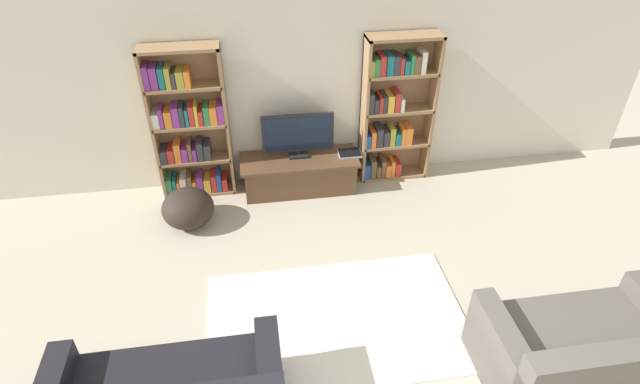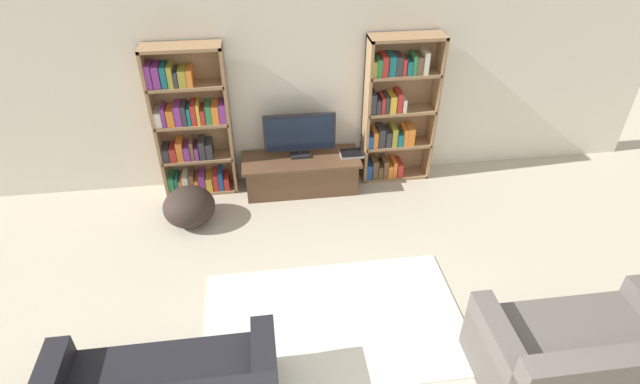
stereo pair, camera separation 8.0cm
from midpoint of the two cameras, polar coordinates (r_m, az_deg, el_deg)
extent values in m
cube|color=silver|center=(6.07, -2.11, 12.51)|extent=(8.80, 0.06, 2.60)
cube|color=#93704C|center=(6.13, -18.85, 6.98)|extent=(0.04, 0.30, 1.87)
cube|color=#93704C|center=(6.02, -10.95, 7.81)|extent=(0.04, 0.30, 1.87)
cube|color=#93704C|center=(6.18, -14.86, 7.98)|extent=(0.88, 0.04, 1.87)
cube|color=#93704C|center=(5.71, -16.36, 15.53)|extent=(0.88, 0.30, 0.04)
cube|color=#93704C|center=(6.52, -13.74, 0.31)|extent=(0.84, 0.30, 0.04)
cube|color=#2D7F47|center=(6.49, -17.11, 0.92)|extent=(0.07, 0.24, 0.23)
cube|color=#196B75|center=(6.48, -16.54, 0.92)|extent=(0.04, 0.24, 0.22)
cube|color=orange|center=(6.49, -16.12, 0.82)|extent=(0.04, 0.24, 0.18)
cube|color=silver|center=(6.46, -15.61, 1.05)|extent=(0.08, 0.24, 0.23)
cube|color=brown|center=(6.45, -14.96, 1.19)|extent=(0.06, 0.24, 0.25)
cube|color=orange|center=(6.46, -14.41, 0.93)|extent=(0.05, 0.24, 0.17)
cube|color=#7F338C|center=(6.44, -13.84, 1.21)|extent=(0.07, 0.24, 0.23)
cube|color=gold|center=(6.44, -13.06, 1.10)|extent=(0.08, 0.24, 0.18)
cube|color=#B72D28|center=(6.42, -12.37, 1.33)|extent=(0.06, 0.24, 0.23)
cube|color=#234C99|center=(6.41, -11.81, 1.46)|extent=(0.05, 0.24, 0.25)
cube|color=#B72D28|center=(6.43, -11.17, 1.22)|extent=(0.06, 0.24, 0.17)
cube|color=#93704C|center=(6.28, -14.32, 3.80)|extent=(0.84, 0.30, 0.04)
cube|color=#333338|center=(6.27, -17.74, 4.19)|extent=(0.08, 0.24, 0.17)
cube|color=#B72D28|center=(6.25, -16.96, 4.29)|extent=(0.08, 0.24, 0.17)
cube|color=orange|center=(6.22, -16.27, 4.65)|extent=(0.07, 0.24, 0.24)
cube|color=#7F338C|center=(6.22, -15.51, 4.46)|extent=(0.07, 0.24, 0.18)
cube|color=brown|center=(6.20, -14.97, 4.76)|extent=(0.04, 0.24, 0.24)
cube|color=#7F338C|center=(6.21, -14.46, 4.50)|extent=(0.05, 0.24, 0.16)
cube|color=#333338|center=(6.19, -13.87, 4.85)|extent=(0.07, 0.24, 0.23)
cube|color=#333338|center=(6.19, -13.10, 4.78)|extent=(0.08, 0.24, 0.20)
cube|color=#93704C|center=(6.05, -14.96, 7.56)|extent=(0.84, 0.30, 0.04)
cube|color=silver|center=(6.05, -18.55, 8.01)|extent=(0.08, 0.24, 0.18)
cube|color=#7F338C|center=(6.02, -17.99, 8.30)|extent=(0.04, 0.24, 0.23)
cube|color=orange|center=(6.02, -17.28, 8.25)|extent=(0.08, 0.24, 0.20)
cube|color=#7F338C|center=(6.00, -16.50, 8.52)|extent=(0.07, 0.24, 0.24)
cube|color=#333338|center=(5.99, -15.85, 8.59)|extent=(0.05, 0.24, 0.24)
cube|color=#196B75|center=(5.99, -15.31, 8.50)|extent=(0.04, 0.24, 0.21)
cube|color=#B72D28|center=(5.97, -14.83, 8.72)|extent=(0.06, 0.24, 0.24)
cube|color=gold|center=(5.97, -14.32, 8.80)|extent=(0.04, 0.24, 0.25)
cube|color=#B72D28|center=(5.98, -13.81, 8.53)|extent=(0.05, 0.24, 0.18)
cube|color=#2D7F47|center=(5.96, -13.21, 8.80)|extent=(0.06, 0.24, 0.22)
cube|color=orange|center=(5.96, -12.47, 8.84)|extent=(0.08, 0.24, 0.22)
cube|color=#7F338C|center=(5.95, -11.68, 8.99)|extent=(0.07, 0.24, 0.23)
cube|color=#93704C|center=(5.86, -15.66, 11.59)|extent=(0.84, 0.30, 0.04)
cube|color=#7F338C|center=(5.85, -19.56, 12.40)|extent=(0.06, 0.24, 0.26)
cube|color=#7F338C|center=(5.84, -18.78, 12.45)|extent=(0.08, 0.24, 0.25)
cube|color=#196B75|center=(5.82, -18.00, 12.51)|extent=(0.06, 0.24, 0.24)
cube|color=#9E9333|center=(5.81, -17.34, 12.58)|extent=(0.06, 0.24, 0.24)
cube|color=#333338|center=(5.82, -16.74, 12.37)|extent=(0.04, 0.24, 0.18)
cube|color=#9E9333|center=(5.80, -16.06, 12.52)|extent=(0.08, 0.24, 0.19)
cube|color=orange|center=(5.80, -15.29, 12.61)|extent=(0.06, 0.24, 0.19)
cube|color=#93704C|center=(6.16, 4.70, 9.00)|extent=(0.04, 0.30, 1.87)
cube|color=#93704C|center=(6.39, 12.16, 9.34)|extent=(0.04, 0.30, 1.87)
cube|color=#93704C|center=(6.38, 8.17, 9.71)|extent=(0.88, 0.04, 1.87)
cube|color=#93704C|center=(5.92, 9.29, 17.15)|extent=(0.88, 0.30, 0.04)
cube|color=#93704C|center=(6.71, 7.83, 2.17)|extent=(0.84, 0.30, 0.04)
cube|color=#234C99|center=(6.55, 4.88, 2.72)|extent=(0.08, 0.24, 0.20)
cube|color=brown|center=(6.55, 5.59, 2.97)|extent=(0.07, 0.24, 0.26)
cube|color=brown|center=(6.59, 6.17, 2.70)|extent=(0.06, 0.24, 0.17)
cube|color=brown|center=(6.59, 6.73, 3.02)|extent=(0.06, 0.24, 0.25)
cube|color=orange|center=(6.62, 7.27, 2.79)|extent=(0.07, 0.24, 0.17)
cube|color=orange|center=(6.63, 7.79, 3.02)|extent=(0.04, 0.24, 0.22)
cube|color=#B72D28|center=(6.65, 8.34, 2.91)|extent=(0.08, 0.24, 0.18)
cube|color=#93704C|center=(6.47, 8.15, 5.62)|extent=(0.84, 0.30, 0.04)
cube|color=#234C99|center=(6.32, 5.01, 6.12)|extent=(0.06, 0.24, 0.16)
cube|color=orange|center=(6.32, 5.60, 6.35)|extent=(0.06, 0.24, 0.21)
cube|color=#333338|center=(6.33, 6.30, 6.53)|extent=(0.08, 0.24, 0.25)
cube|color=#333338|center=(6.36, 7.03, 6.40)|extent=(0.07, 0.24, 0.20)
cube|color=#9E9333|center=(6.37, 7.72, 6.61)|extent=(0.06, 0.24, 0.24)
cube|color=#196B75|center=(6.41, 8.34, 6.32)|extent=(0.07, 0.24, 0.16)
cube|color=orange|center=(6.42, 8.93, 6.61)|extent=(0.05, 0.24, 0.23)
cube|color=orange|center=(6.43, 9.54, 6.67)|extent=(0.08, 0.24, 0.23)
cube|color=#93704C|center=(6.25, 8.51, 9.34)|extent=(0.84, 0.30, 0.04)
cube|color=#333338|center=(6.09, 5.29, 10.31)|extent=(0.07, 0.24, 0.25)
cube|color=#333338|center=(6.12, 5.90, 10.04)|extent=(0.05, 0.24, 0.18)
cube|color=#B72D28|center=(6.13, 6.41, 10.16)|extent=(0.04, 0.24, 0.20)
cube|color=#333338|center=(6.14, 6.86, 10.21)|extent=(0.04, 0.24, 0.21)
cube|color=gold|center=(6.15, 7.50, 10.26)|extent=(0.08, 0.24, 0.21)
cube|color=#B72D28|center=(6.17, 8.25, 10.42)|extent=(0.06, 0.24, 0.24)
cube|color=silver|center=(6.20, 8.80, 10.10)|extent=(0.05, 0.24, 0.16)
cube|color=#93704C|center=(6.07, 8.90, 13.30)|extent=(0.84, 0.30, 0.04)
cube|color=#9E9333|center=(5.91, 5.41, 14.11)|extent=(0.05, 0.24, 0.18)
cube|color=#2D7F47|center=(5.92, 5.95, 14.22)|extent=(0.06, 0.24, 0.20)
cube|color=#B72D28|center=(5.93, 6.59, 14.37)|extent=(0.07, 0.24, 0.23)
cube|color=#196B75|center=(5.96, 7.38, 14.39)|extent=(0.08, 0.24, 0.23)
cube|color=#333338|center=(5.98, 8.14, 14.37)|extent=(0.08, 0.24, 0.22)
cube|color=#B72D28|center=(6.00, 8.74, 14.25)|extent=(0.04, 0.24, 0.20)
cube|color=#196B75|center=(6.03, 9.30, 14.13)|extent=(0.06, 0.24, 0.16)
cube|color=#2D7F47|center=(6.03, 9.87, 14.41)|extent=(0.04, 0.24, 0.23)
cube|color=brown|center=(6.05, 10.42, 14.35)|extent=(0.07, 0.24, 0.21)
cube|color=silver|center=(6.07, 11.13, 14.57)|extent=(0.06, 0.24, 0.26)
cube|color=brown|center=(6.28, -2.71, 1.98)|extent=(1.36, 0.52, 0.41)
cube|color=brown|center=(6.17, -2.77, 3.70)|extent=(1.45, 0.55, 0.04)
cube|color=black|center=(6.20, -2.84, 4.25)|extent=(0.24, 0.16, 0.03)
cylinder|color=black|center=(6.18, -2.85, 4.57)|extent=(0.04, 0.04, 0.05)
cube|color=black|center=(6.05, -2.93, 6.76)|extent=(0.87, 0.04, 0.49)
cube|color=black|center=(6.03, -2.91, 6.67)|extent=(0.81, 0.00, 0.44)
cube|color=#B7B7BC|center=(6.24, 3.03, 4.44)|extent=(0.28, 0.23, 0.02)
cube|color=black|center=(6.23, 3.04, 4.54)|extent=(0.27, 0.22, 0.00)
cube|color=beige|center=(4.78, 1.46, -14.50)|extent=(2.38, 1.48, 0.02)
cube|color=#56514C|center=(4.73, 26.99, -16.45)|extent=(1.55, 0.95, 0.46)
cube|color=#56514C|center=(4.26, 31.24, -16.65)|extent=(1.55, 0.18, 0.38)
cube|color=#56514C|center=(4.35, 19.45, -17.76)|extent=(0.18, 0.95, 0.64)
ellipsoid|color=#2D231E|center=(5.89, -15.22, -1.80)|extent=(0.59, 0.59, 0.44)
camera|label=1|loc=(0.04, -90.45, -0.32)|focal=28.00mm
camera|label=2|loc=(0.04, 89.55, 0.32)|focal=28.00mm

